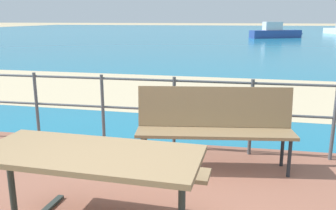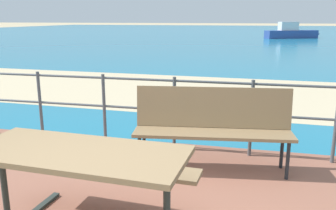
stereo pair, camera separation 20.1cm
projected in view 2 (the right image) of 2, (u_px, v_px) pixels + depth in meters
The scene contains 6 objects.
sea_water at pixel (245, 34), 40.35m from camera, with size 90.00×90.00×0.01m, color teal.
beach_strip at pixel (210, 92), 8.67m from camera, with size 54.00×4.49×0.01m, color beige.
picnic_table at pixel (78, 177), 2.58m from camera, with size 1.65×1.42×0.79m.
park_bench at pixel (213, 121), 4.06m from camera, with size 1.82×0.65×0.94m.
railing_fence at pixel (174, 105), 4.63m from camera, with size 5.94×0.04×0.98m.
boat_mid at pixel (292, 33), 31.33m from camera, with size 5.07×3.22×1.42m.
Camera 2 is at (0.96, -2.03, 1.77)m, focal length 38.11 mm.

